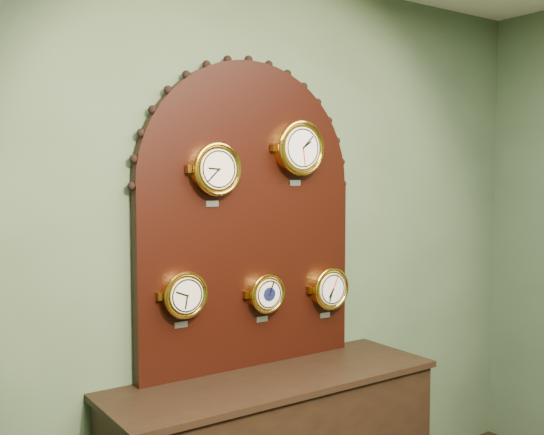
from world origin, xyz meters
TOP-DOWN VIEW (x-y plane):
  - wall_back at (0.00, 2.50)m, footprint 4.00×0.00m
  - display_board at (0.00, 2.45)m, footprint 1.26×0.06m
  - roman_clock at (-0.22, 2.38)m, footprint 0.25×0.08m
  - arabic_clock at (0.26, 2.38)m, footprint 0.28×0.08m
  - hygrometer at (-0.39, 2.38)m, footprint 0.22×0.08m
  - barometer at (0.05, 2.38)m, footprint 0.20×0.08m
  - tide_clock at (0.46, 2.38)m, footprint 0.23×0.08m

SIDE VIEW (x-z plane):
  - tide_clock at x=0.46m, z-range 1.04..1.32m
  - barometer at x=0.05m, z-range 1.07..1.32m
  - hygrometer at x=-0.39m, z-range 1.10..1.37m
  - wall_back at x=0.00m, z-range -0.60..3.40m
  - display_board at x=0.00m, z-range 0.86..2.39m
  - roman_clock at x=-0.22m, z-range 1.65..1.95m
  - arabic_clock at x=0.26m, z-range 1.75..2.08m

